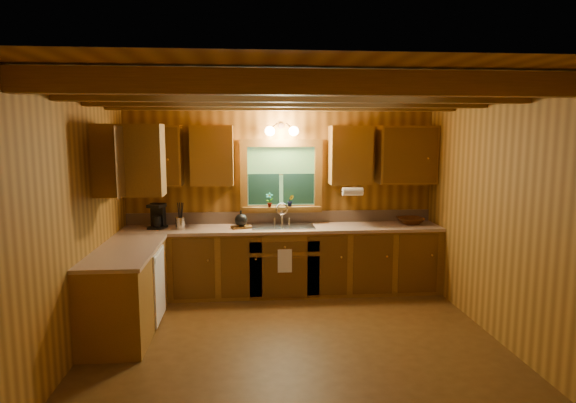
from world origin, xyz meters
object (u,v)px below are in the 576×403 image
Objects in this scene: sink at (283,230)px; coffee_maker at (158,216)px; cutting_board at (241,227)px; wicker_basket at (410,221)px.

coffee_maker is at bearing 178.35° from sink.
cutting_board is 0.69× the size of wicker_basket.
sink is at bearing -178.57° from wicker_basket.
sink is at bearing -10.21° from cutting_board.
sink is 0.56m from cutting_board.
wicker_basket is at bearing -12.67° from cutting_board.
cutting_board is at bearing -177.80° from wicker_basket.
coffee_maker reaches higher than cutting_board.
wicker_basket is (2.31, 0.09, 0.03)m from cutting_board.
wicker_basket is (1.76, 0.04, 0.09)m from sink.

